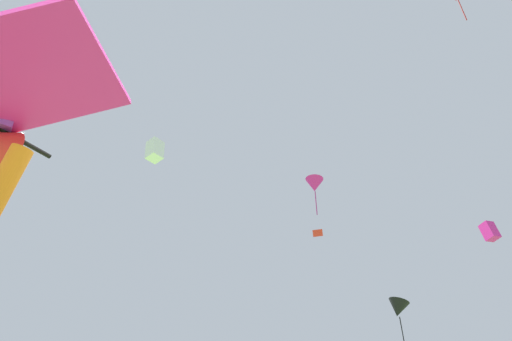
% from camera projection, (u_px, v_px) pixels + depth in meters
% --- Properties ---
extents(distant_kite_black_high_left, '(1.63, 1.57, 2.95)m').
position_uv_depth(distant_kite_black_high_left, '(398.00, 309.00, 25.03)').
color(distant_kite_black_high_left, black).
extents(distant_kite_magenta_low_left, '(1.21, 1.18, 2.62)m').
position_uv_depth(distant_kite_magenta_low_left, '(314.00, 185.00, 26.83)').
color(distant_kite_magenta_low_left, '#DB2393').
extents(distant_kite_red_overhead_distant, '(0.97, 0.93, 0.41)m').
position_uv_depth(distant_kite_red_overhead_distant, '(318.00, 233.00, 31.40)').
color(distant_kite_red_overhead_distant, red).
extents(distant_kite_white_mid_right, '(0.76, 0.66, 1.00)m').
position_uv_depth(distant_kite_white_mid_right, '(155.00, 150.00, 18.36)').
color(distant_kite_white_mid_right, white).
extents(distant_kite_magenta_far_center, '(1.22, 1.10, 1.35)m').
position_uv_depth(distant_kite_magenta_far_center, '(490.00, 231.00, 28.76)').
color(distant_kite_magenta_far_center, '#DB2393').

